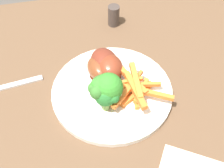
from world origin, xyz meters
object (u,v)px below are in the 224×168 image
Objects in this scene: dining_table at (89,123)px; chicken_drumstick_far at (105,64)px; broccoli_floret_front at (107,88)px; chicken_drumstick_extra at (99,71)px; carrot_fries_pile at (134,88)px; chicken_drumstick_near at (110,69)px; dinner_plate at (112,92)px; pepper_shaker at (114,16)px; fork at (0,88)px; broccoli_floret_back at (103,88)px; broccoli_floret_middle at (107,96)px.

chicken_drumstick_far reaches higher than dining_table.
broccoli_floret_front is 0.56× the size of chicken_drumstick_far.
chicken_drumstick_far is 1.24× the size of chicken_drumstick_extra.
chicken_drumstick_near is (0.04, -0.06, 0.00)m from carrot_fries_pile.
chicken_drumstick_near is at bearing -95.93° from dinner_plate.
pepper_shaker is (-0.05, -0.23, 0.02)m from dinner_plate.
dinner_plate is (-0.06, -0.01, 0.10)m from dining_table.
chicken_drumstick_extra is at bearing -87.97° from broccoli_floret_front.
chicken_drumstick_near is 0.25m from fork.
carrot_fries_pile reaches higher than dining_table.
broccoli_floret_front is at bearing 9.04° from carrot_fries_pile.
chicken_drumstick_far is 0.75× the size of fork.
chicken_drumstick_far is (0.04, -0.08, 0.00)m from carrot_fries_pile.
dinner_plate is at bearing 84.07° from chicken_drumstick_near.
chicken_drumstick_extra is at bearing -65.06° from dinner_plate.
chicken_drumstick_near is at bearing -112.56° from broccoli_floret_back.
fork is at bearing -20.68° from dining_table.
broccoli_floret_middle is 0.57× the size of chicken_drumstick_extra.
broccoli_floret_middle reaches higher than pepper_shaker.
broccoli_floret_front reaches higher than pepper_shaker.
dining_table is 8.65× the size of chicken_drumstick_far.
dinner_plate is 1.78× the size of carrot_fries_pile.
broccoli_floret_back is 0.60× the size of chicken_drumstick_near.
dinner_plate is 0.25m from fork.
dining_table is at bearing -9.27° from carrot_fries_pile.
broccoli_floret_front is 0.42× the size of fork.
pepper_shaker is at bearing -111.60° from chicken_drumstick_extra.
dining_table is at bearing 36.15° from chicken_drumstick_near.
broccoli_floret_back reaches higher than broccoli_floret_middle.
carrot_fries_pile is 0.09m from chicken_drumstick_extra.
chicken_drumstick_near is 0.66× the size of fork.
chicken_drumstick_extra is (-0.04, -0.05, 0.13)m from dining_table.
broccoli_floret_front is 1.07× the size of broccoli_floret_back.
broccoli_floret_middle is 0.02m from broccoli_floret_back.
fork is at bearing -5.57° from chicken_drumstick_extra.
broccoli_floret_front reaches higher than chicken_drumstick_extra.
dining_table is at bearing 64.57° from pepper_shaker.
carrot_fries_pile is 0.77× the size of fork.
dinner_plate is at bearing 76.71° from pepper_shaker.
dining_table is 18.83× the size of broccoli_floret_middle.
broccoli_floret_back is at bearing 73.08° from pepper_shaker.
chicken_drumstick_near reaches higher than pepper_shaker.
dinner_plate is at bearing -113.36° from broccoli_floret_middle.
broccoli_floret_back is (-0.03, 0.02, 0.16)m from dining_table.
chicken_drumstick_far reaches higher than carrot_fries_pile.
broccoli_floret_back reaches higher than dinner_plate.
chicken_drumstick_far is at bearing 171.04° from fork.
chicken_drumstick_near is 0.19m from pepper_shaker.
chicken_drumstick_far is at bearing -139.57° from chicken_drumstick_extra.
chicken_drumstick_near is 0.02m from chicken_drumstick_far.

